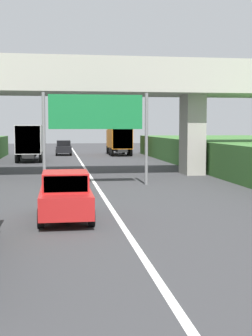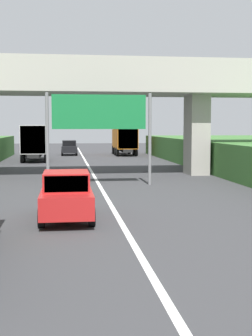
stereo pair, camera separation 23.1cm
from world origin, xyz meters
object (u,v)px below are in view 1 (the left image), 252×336
(car_red, at_px, (66,196))
(overhead_highway_sign, at_px, (96,118))
(car_black, at_px, (64,148))
(truck_orange, at_px, (119,139))
(truck_green, at_px, (30,141))

(car_red, bearing_deg, overhead_highway_sign, 78.89)
(car_black, xyz_separation_m, car_red, (-0.37, -38.06, 0.00))
(truck_orange, relative_size, car_black, 1.78)
(truck_green, bearing_deg, truck_orange, 40.81)
(overhead_highway_sign, relative_size, car_red, 1.43)
(truck_orange, xyz_separation_m, car_red, (-6.77, -37.34, -1.08))
(truck_orange, height_order, car_red, truck_orange)
(car_black, bearing_deg, car_red, -90.56)
(overhead_highway_sign, height_order, truck_green, overhead_highway_sign)
(truck_green, distance_m, car_red, 29.14)
(car_red, bearing_deg, truck_orange, 79.73)
(overhead_highway_sign, relative_size, car_black, 1.43)
(truck_green, relative_size, car_red, 1.78)
(truck_green, height_order, car_red, truck_green)
(overhead_highway_sign, bearing_deg, car_black, 92.94)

